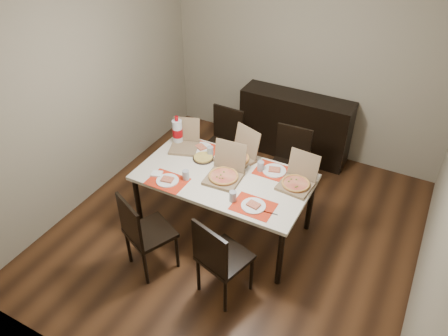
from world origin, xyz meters
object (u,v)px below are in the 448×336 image
at_px(sideboard, 295,126).
at_px(chair_near_left, 143,231).
at_px(dining_table, 224,181).
at_px(chair_near_right, 219,257).
at_px(soda_bottle, 178,132).
at_px(chair_far_left, 224,141).
at_px(pizza_box_center, 225,174).
at_px(chair_far_right, 289,162).
at_px(dip_bowl, 243,167).

relative_size(sideboard, chair_near_left, 1.61).
relative_size(dining_table, chair_near_right, 1.94).
bearing_deg(soda_bottle, sideboard, 58.50).
height_order(chair_far_left, pizza_box_center, pizza_box_center).
bearing_deg(pizza_box_center, chair_far_right, 67.35).
xyz_separation_m(pizza_box_center, soda_bottle, (-0.79, 0.34, 0.09)).
xyz_separation_m(sideboard, pizza_box_center, (-0.12, -1.83, 0.36)).
bearing_deg(sideboard, pizza_box_center, -93.69).
relative_size(sideboard, chair_far_right, 1.61).
height_order(dining_table, dip_bowl, dip_bowl).
bearing_deg(sideboard, chair_far_left, -126.21).
distance_m(chair_near_right, pizza_box_center, 0.92).
xyz_separation_m(chair_far_left, pizza_box_center, (0.52, -0.96, 0.29)).
xyz_separation_m(sideboard, chair_near_right, (0.25, -2.63, 0.06)).
relative_size(sideboard, pizza_box_center, 3.67).
height_order(pizza_box_center, dip_bowl, pizza_box_center).
height_order(chair_near_right, soda_bottle, soda_bottle).
relative_size(dip_bowl, soda_bottle, 0.34).
bearing_deg(chair_far_left, chair_far_right, -2.58).
bearing_deg(chair_near_left, soda_bottle, 106.07).
height_order(chair_far_left, chair_far_right, same).
xyz_separation_m(sideboard, chair_far_left, (-0.64, -0.88, 0.06)).
xyz_separation_m(sideboard, soda_bottle, (-0.91, -1.49, 0.45)).
bearing_deg(dip_bowl, soda_bottle, 173.70).
xyz_separation_m(chair_near_left, chair_far_right, (0.83, 1.77, 0.00)).
height_order(sideboard, dip_bowl, sideboard).
distance_m(sideboard, chair_far_right, 0.96).
xyz_separation_m(dining_table, chair_near_left, (-0.42, -0.88, -0.17)).
bearing_deg(pizza_box_center, chair_near_right, -65.41).
height_order(sideboard, dining_table, sideboard).
distance_m(sideboard, chair_near_right, 2.64).
bearing_deg(chair_far_right, soda_bottle, -154.02).
bearing_deg(chair_near_right, chair_far_left, 116.82).
relative_size(pizza_box_center, dip_bowl, 3.42).
height_order(sideboard, chair_near_left, chair_near_left).
bearing_deg(chair_near_right, soda_bottle, 135.49).
xyz_separation_m(chair_near_left, pizza_box_center, (0.45, 0.85, 0.29)).
height_order(chair_near_right, dip_bowl, chair_near_right).
height_order(dining_table, chair_near_right, chair_near_right).
height_order(dining_table, chair_far_right, chair_far_right).
xyz_separation_m(dining_table, soda_bottle, (-0.77, 0.31, 0.22)).
xyz_separation_m(chair_near_right, dip_bowl, (-0.27, 1.04, 0.25)).
distance_m(dining_table, chair_far_left, 1.06).
height_order(chair_near_left, chair_near_right, same).
relative_size(chair_near_right, pizza_box_center, 2.28).
xyz_separation_m(chair_far_left, dip_bowl, (0.62, -0.71, 0.25)).
distance_m(sideboard, chair_far_left, 1.09).
bearing_deg(dining_table, chair_near_right, -64.76).
bearing_deg(pizza_box_center, chair_far_left, 118.61).
bearing_deg(pizza_box_center, dining_table, 129.10).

